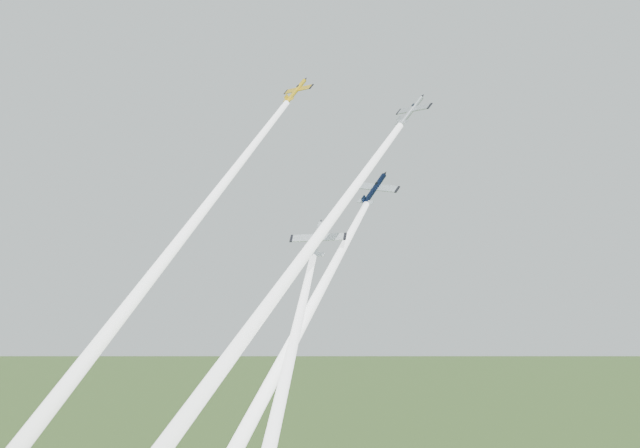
{
  "coord_description": "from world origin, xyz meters",
  "views": [
    {
      "loc": [
        65.12,
        -102.51,
        82.39
      ],
      "look_at": [
        0.0,
        -6.0,
        92.0
      ],
      "focal_mm": 45.0,
      "sensor_mm": 36.0,
      "label": 1
    }
  ],
  "objects": [
    {
      "name": "plane_yellow",
      "position": [
        -13.41,
        6.66,
        116.41
      ],
      "size": [
        8.24,
        6.78,
        6.28
      ],
      "primitive_type": null,
      "rotation": [
        0.86,
        0.05,
        -0.24
      ],
      "color": "gold"
    },
    {
      "name": "plane_silver_right",
      "position": [
        11.48,
        0.97,
        108.7
      ],
      "size": [
        9.06,
        7.73,
        6.66
      ],
      "primitive_type": null,
      "rotation": [
        0.86,
        0.06,
        -0.38
      ],
      "color": "#A2A9AF"
    },
    {
      "name": "smoke_trail_navy",
      "position": [
        2.57,
        -22.58,
        68.96
      ],
      "size": [
        6.51,
        47.19,
        54.31
      ],
      "primitive_type": null,
      "rotation": [
        -0.71,
        0.0,
        -0.08
      ],
      "color": "white"
    },
    {
      "name": "smoke_trail_yellow",
      "position": [
        -19.8,
        -19.69,
        84.8
      ],
      "size": [
        14.86,
        51.25,
        60.09
      ],
      "primitive_type": null,
      "rotation": [
        -0.71,
        0.0,
        -0.24
      ],
      "color": "white"
    },
    {
      "name": "plane_navy",
      "position": [
        4.58,
        1.97,
        97.68
      ],
      "size": [
        9.22,
        6.59,
        7.97
      ],
      "primitive_type": null,
      "rotation": [
        0.86,
        0.17,
        -0.08
      ],
      "color": "#0C1838"
    },
    {
      "name": "smoke_trail_silver_right",
      "position": [
        1.97,
        -22.81,
        78.85
      ],
      "size": [
        20.69,
        46.55,
        56.57
      ],
      "primitive_type": null,
      "rotation": [
        -0.71,
        0.0,
        -0.38
      ],
      "color": "white"
    },
    {
      "name": "plane_silver_low",
      "position": [
        1.52,
        -8.99,
        89.52
      ],
      "size": [
        10.01,
        8.68,
        7.25
      ],
      "primitive_type": null,
      "rotation": [
        0.86,
        -0.02,
        0.34
      ],
      "color": "silver"
    }
  ]
}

